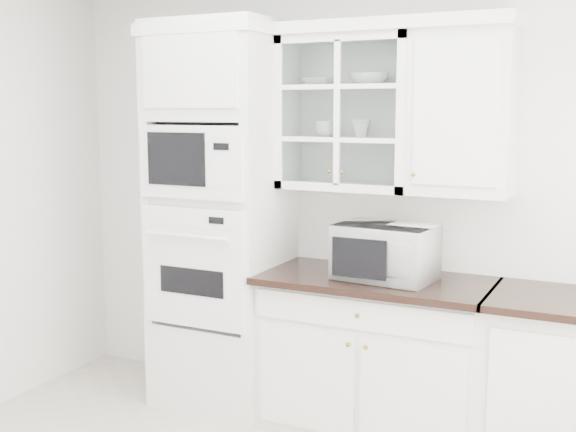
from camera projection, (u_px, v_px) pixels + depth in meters
The scene contains 12 objects.
room_shell at pixel (247, 130), 3.24m from camera, with size 4.00×3.50×2.70m.
oven_column at pixel (221, 217), 4.53m from camera, with size 0.76×0.68×2.40m.
base_cabinet_run at pixel (376, 353), 4.22m from camera, with size 1.32×0.67×0.92m.
extra_base_cabinet at pixel (557, 381), 3.78m from camera, with size 0.72×0.67×0.92m.
upper_cabinet_glass at pixel (348, 113), 4.24m from camera, with size 0.80×0.33×0.90m.
upper_cabinet_solid at pixel (463, 113), 3.95m from camera, with size 0.55×0.33×0.90m, color white.
crown_molding at pixel (330, 29), 4.20m from camera, with size 2.14×0.38×0.07m, color white.
countertop_microwave at pixel (387, 251), 4.08m from camera, with size 0.54×0.45×0.31m, color white.
bowl_a at pixel (320, 82), 4.31m from camera, with size 0.20×0.20×0.05m, color white.
bowl_b at pixel (369, 79), 4.17m from camera, with size 0.22×0.22×0.07m, color white.
cup_a at pixel (325, 129), 4.33m from camera, with size 0.12×0.12×0.09m, color white.
cup_b at pixel (361, 128), 4.23m from camera, with size 0.11×0.11×0.10m, color white.
Camera 1 is at (1.61, -2.42, 1.88)m, focal length 45.00 mm.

